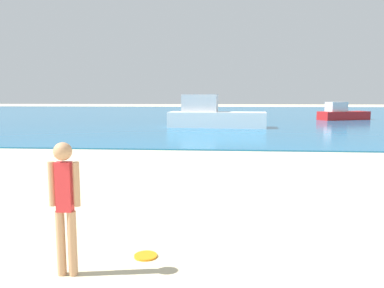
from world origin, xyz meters
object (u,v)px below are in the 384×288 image
at_px(boat_near, 213,116).
at_px(person_standing, 65,201).
at_px(frisbee, 146,256).
at_px(boat_far, 342,114).

bearing_deg(boat_near, person_standing, -88.91).
bearing_deg(person_standing, boat_near, 85.19).
height_order(person_standing, frisbee, person_standing).
bearing_deg(boat_near, frisbee, -86.71).
bearing_deg(boat_far, frisbee, -135.11).
height_order(frisbee, boat_far, boat_far).
bearing_deg(boat_far, boat_near, -164.66).
relative_size(frisbee, boat_near, 0.05).
height_order(person_standing, boat_near, boat_near).
xyz_separation_m(frisbee, boat_near, (0.41, 19.89, 0.78)).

